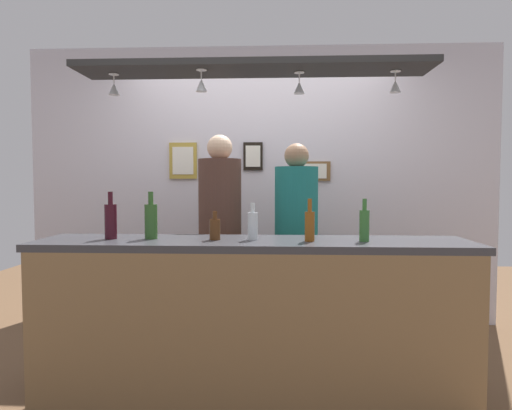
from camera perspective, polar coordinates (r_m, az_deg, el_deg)
The scene contains 19 objects.
ground_plane at distance 3.35m, azimuth -0.09°, elevation -20.52°, with size 8.00×8.00×0.00m, color brown.
back_wall at distance 4.17m, azimuth 0.64°, elevation 2.50°, with size 4.40×0.06×2.60m, color silver.
bar_counter at distance 2.65m, azimuth -0.62°, elevation -11.69°, with size 2.70×0.55×0.97m.
overhead_glass_rack at distance 2.86m, azimuth -0.39°, elevation 17.35°, with size 2.20×0.36×0.04m, color black.
hanging_wineglass_far_left at distance 3.03m, azimuth -17.95°, elevation 14.21°, with size 0.07×0.07×0.13m.
hanging_wineglass_left at distance 2.80m, azimuth -7.10°, elevation 15.26°, with size 0.07×0.07×0.13m.
hanging_wineglass_center_left at distance 2.86m, azimuth 5.63°, elevation 15.02°, with size 0.07×0.07×0.13m.
hanging_wineglass_center at distance 2.95m, azimuth 17.63°, elevation 14.55°, with size 0.07×0.07×0.13m.
person_left_brown_shirt at distance 3.50m, azimuth -4.69°, elevation -2.00°, with size 0.34×0.34×1.71m.
person_middle_teal_shirt at distance 3.48m, azimuth 5.25°, elevation -2.78°, with size 0.34×0.34×1.64m.
bottle_beer_brown_stubby at distance 2.75m, azimuth -5.36°, elevation -3.07°, with size 0.07×0.07×0.18m.
bottle_beer_amber_tall at distance 2.69m, azimuth 6.98°, elevation -2.58°, with size 0.06×0.06×0.26m.
bottle_champagne_green at distance 2.87m, azimuth -13.48°, elevation -1.94°, with size 0.08×0.08×0.30m.
bottle_soda_clear at distance 2.74m, azimuth -0.50°, elevation -2.62°, with size 0.06×0.06×0.23m.
bottle_wine_dark_red at distance 2.93m, azimuth -18.34°, elevation -1.91°, with size 0.08×0.08×0.30m.
bottle_beer_green_import at distance 2.74m, azimuth 13.89°, elevation -2.46°, with size 0.06×0.06×0.26m.
picture_frame_lower_pair at distance 4.14m, azimuth 7.56°, elevation 4.38°, with size 0.30×0.02×0.18m.
picture_frame_crest at distance 4.14m, azimuth -0.39°, elevation 6.35°, with size 0.18×0.02×0.26m.
picture_frame_caricature at distance 4.22m, azimuth -9.44°, elevation 5.70°, with size 0.26×0.02×0.34m.
Camera 1 is at (0.15, -3.07, 1.33)m, focal length 30.81 mm.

